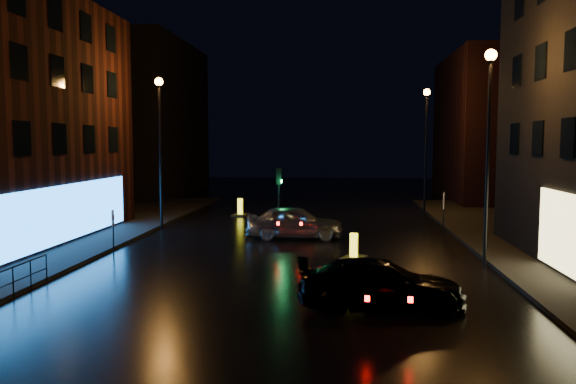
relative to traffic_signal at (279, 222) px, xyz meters
name	(u,v)px	position (x,y,z in m)	size (l,w,h in m)	color
ground	(267,305)	(1.20, -14.00, -0.50)	(120.00, 120.00, 0.00)	black
building_far_left	(146,119)	(-14.80, 21.00, 6.50)	(8.00, 16.00, 14.00)	black
building_far_right	(496,128)	(16.20, 18.00, 5.50)	(8.00, 14.00, 12.00)	black
street_lamp_lfar	(160,129)	(-6.60, 0.00, 5.06)	(0.44, 0.44, 8.37)	black
street_lamp_rnear	(489,124)	(9.00, -8.00, 5.06)	(0.44, 0.44, 8.37)	black
street_lamp_rfar	(426,131)	(9.00, 8.00, 5.06)	(0.44, 0.44, 8.37)	black
traffic_signal	(279,222)	(0.00, 0.00, 0.00)	(1.40, 2.40, 3.45)	black
silver_hatchback	(295,222)	(1.06, -2.31, 0.32)	(1.95, 4.85, 1.65)	#B5B7BD
dark_sedan	(381,284)	(4.55, -14.01, 0.21)	(1.99, 4.90, 1.42)	black
bollard_near	(354,254)	(3.92, -7.18, -0.26)	(1.24, 1.47, 1.09)	black
bollard_far	(240,212)	(-3.24, 6.05, -0.25)	(1.04, 1.42, 1.15)	black
road_sign_left	(113,222)	(-6.03, -8.05, 1.03)	(0.18, 0.49, 2.05)	black
road_sign_right	(444,205)	(8.40, -2.39, 1.29)	(0.19, 0.57, 2.39)	black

